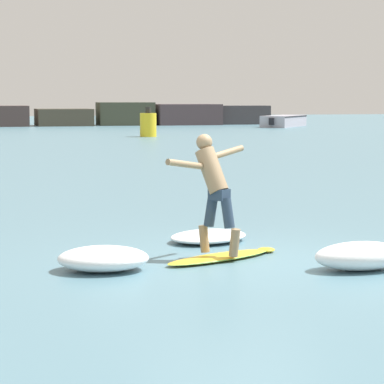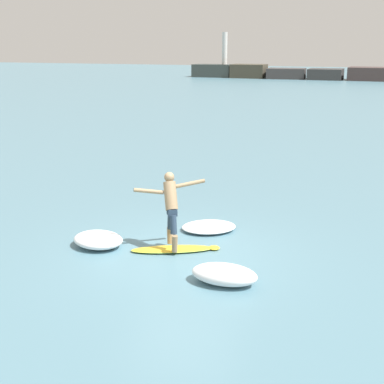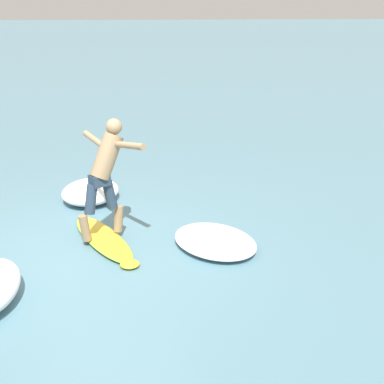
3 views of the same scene
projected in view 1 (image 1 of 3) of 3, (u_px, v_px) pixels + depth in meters
The scene contains 9 objects.
ground_plane at pixel (236, 260), 12.92m from camera, with size 200.00×200.00×0.00m, color slate.
rock_jetty_breakwater at pixel (8, 116), 72.60m from camera, with size 45.81×4.72×5.99m.
surfboard at pixel (221, 257), 12.93m from camera, with size 2.01×1.24×0.22m.
surfer at pixel (213, 183), 12.87m from camera, with size 1.42×1.02×1.71m.
fishing_boat_near_jetty at pixel (285, 121), 71.33m from camera, with size 5.54×6.35×0.88m.
channel_marker_buoy at pixel (148, 124), 53.06m from camera, with size 0.97×0.97×1.74m.
wave_foam_at_tail at pixel (209, 236), 14.54m from camera, with size 1.71×1.59×0.17m.
wave_foam_at_nose at pixel (361, 256), 12.16m from camera, with size 1.34×0.78×0.38m.
wave_foam_beside at pixel (103, 259), 12.10m from camera, with size 1.37×1.17×0.33m.
Camera 1 is at (-4.20, -12.05, 2.31)m, focal length 85.00 mm.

